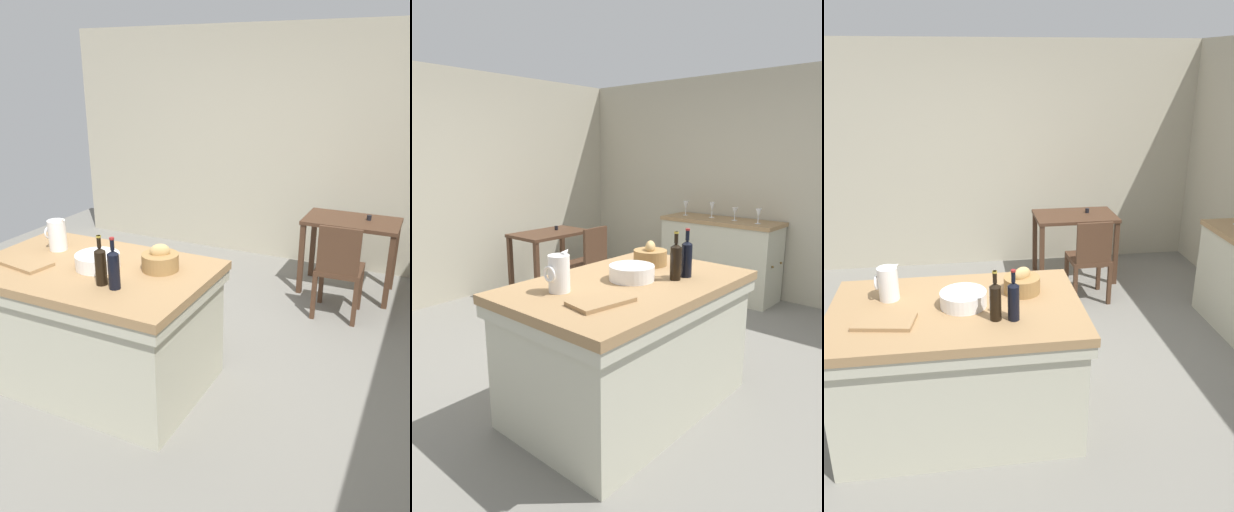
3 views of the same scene
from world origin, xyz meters
TOP-DOWN VIEW (x-y plane):
  - ground_plane at (0.00, 0.00)m, footprint 6.76×6.76m
  - wall_back at (0.00, 2.60)m, footprint 5.32×0.12m
  - wall_right at (2.60, 0.00)m, footprint 0.12×5.20m
  - island_table at (-0.36, -0.43)m, footprint 1.62×1.03m
  - side_cabinet at (2.26, 0.32)m, footprint 0.52×1.42m
  - writing_desk at (0.97, 1.91)m, footprint 0.90×0.56m
  - wooden_chair at (0.99, 1.29)m, footprint 0.41×0.41m
  - pitcher at (-0.79, -0.25)m, footprint 0.17×0.13m
  - wash_bowl at (-0.31, -0.42)m, footprint 0.30×0.30m
  - bread_basket at (0.09, -0.27)m, footprint 0.25×0.25m
  - cutting_board at (-0.79, -0.59)m, footprint 0.38×0.26m
  - wine_bottle_dark at (-0.01, -0.65)m, footprint 0.07×0.07m
  - wine_bottle_amber at (-0.12, -0.63)m, footprint 0.07×0.07m
  - wine_glass_far_left at (2.21, -0.15)m, footprint 0.07×0.07m
  - wine_glass_left at (2.26, 0.16)m, footprint 0.07×0.07m
  - wine_glass_middle at (2.30, 0.47)m, footprint 0.07×0.07m
  - wine_glass_right at (2.26, 0.82)m, footprint 0.07×0.07m

SIDE VIEW (x-z plane):
  - ground_plane at x=0.00m, z-range 0.00..0.00m
  - side_cabinet at x=2.26m, z-range 0.00..0.93m
  - island_table at x=-0.36m, z-range 0.03..0.92m
  - wooden_chair at x=0.99m, z-range 0.04..0.93m
  - writing_desk at x=0.97m, z-range 0.23..1.04m
  - cutting_board at x=-0.79m, z-range 0.89..0.91m
  - wash_bowl at x=-0.31m, z-range 0.89..0.98m
  - bread_basket at x=0.09m, z-range 0.86..1.04m
  - pitcher at x=-0.79m, z-range 0.87..1.13m
  - wine_bottle_amber at x=-0.12m, z-range 0.85..1.17m
  - wine_bottle_dark at x=-0.01m, z-range 0.85..1.18m
  - wine_glass_left at x=2.26m, z-range 0.96..1.11m
  - wine_glass_far_left at x=2.21m, z-range 0.96..1.13m
  - wine_glass_right at x=2.26m, z-range 0.96..1.14m
  - wine_glass_middle at x=2.30m, z-range 0.96..1.15m
  - wall_back at x=0.00m, z-range 0.00..2.60m
  - wall_right at x=2.60m, z-range 0.00..2.60m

